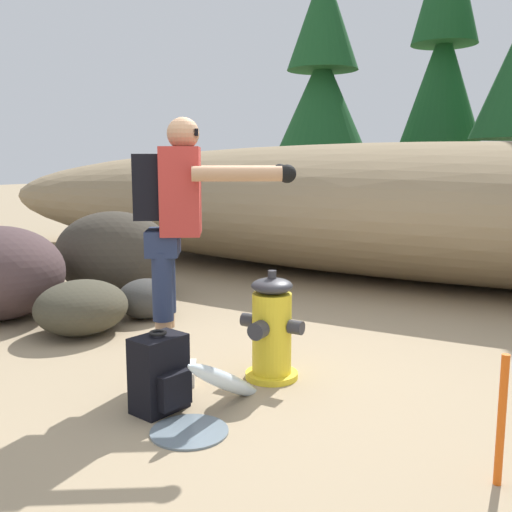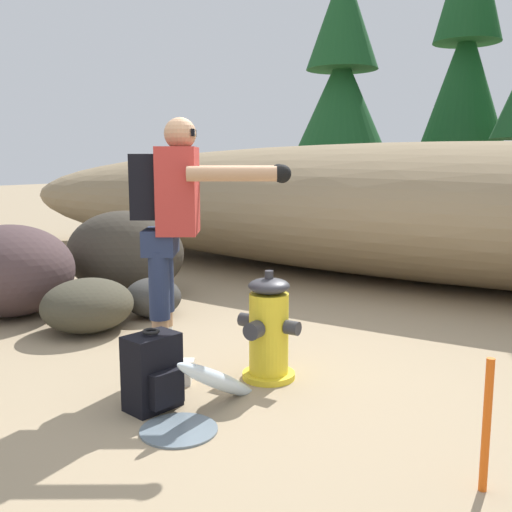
% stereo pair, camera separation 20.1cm
% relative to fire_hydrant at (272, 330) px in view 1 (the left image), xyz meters
% --- Properties ---
extents(ground_plane, '(56.00, 56.00, 0.04)m').
position_rel_fire_hydrant_xyz_m(ground_plane, '(-0.11, -0.17, -0.35)').
color(ground_plane, '#998466').
extents(dirt_embankment, '(13.91, 3.20, 1.64)m').
position_rel_fire_hydrant_xyz_m(dirt_embankment, '(-0.11, 3.95, 0.49)').
color(dirt_embankment, '#897556').
rests_on(dirt_embankment, ground_plane).
extents(fire_hydrant, '(0.44, 0.39, 0.72)m').
position_rel_fire_hydrant_xyz_m(fire_hydrant, '(0.00, 0.00, 0.00)').
color(fire_hydrant, yellow).
rests_on(fire_hydrant, ground_plane).
extents(hydrant_water_jet, '(0.42, 0.97, 0.51)m').
position_rel_fire_hydrant_xyz_m(hydrant_water_jet, '(0.00, -0.62, -0.20)').
color(hydrant_water_jet, silver).
rests_on(hydrant_water_jet, ground_plane).
extents(utility_worker, '(1.02, 0.86, 1.68)m').
position_rel_fire_hydrant_xyz_m(utility_worker, '(-0.50, -0.32, 0.74)').
color(utility_worker, beige).
rests_on(utility_worker, ground_plane).
extents(spare_backpack, '(0.32, 0.33, 0.47)m').
position_rel_fire_hydrant_xyz_m(spare_backpack, '(-0.31, -0.77, -0.11)').
color(spare_backpack, black).
rests_on(spare_backpack, ground_plane).
extents(boulder_mid, '(1.52, 1.36, 0.90)m').
position_rel_fire_hydrant_xyz_m(boulder_mid, '(-2.54, 1.27, 0.12)').
color(boulder_mid, '#38332A').
rests_on(boulder_mid, ground_plane).
extents(boulder_small, '(0.86, 0.91, 0.44)m').
position_rel_fire_hydrant_xyz_m(boulder_small, '(-1.84, 0.12, -0.11)').
color(boulder_small, '#3E3A2D').
rests_on(boulder_small, ground_plane).
extents(boulder_outlier, '(0.62, 0.63, 0.36)m').
position_rel_fire_hydrant_xyz_m(boulder_outlier, '(-1.71, 0.77, -0.15)').
color(boulder_outlier, '#353532').
rests_on(boulder_outlier, ground_plane).
extents(pine_tree_far_left, '(2.04, 2.04, 4.96)m').
position_rel_fire_hydrant_xyz_m(pine_tree_far_left, '(-2.83, 7.25, 2.42)').
color(pine_tree_far_left, '#47331E').
rests_on(pine_tree_far_left, ground_plane).
extents(pine_tree_left, '(1.95, 1.95, 6.10)m').
position_rel_fire_hydrant_xyz_m(pine_tree_left, '(-0.99, 8.85, 2.87)').
color(pine_tree_left, '#47331E').
rests_on(pine_tree_left, ground_plane).
extents(survey_stake, '(0.04, 0.04, 0.60)m').
position_rel_fire_hydrant_xyz_m(survey_stake, '(1.49, -0.65, -0.03)').
color(survey_stake, '#E55914').
rests_on(survey_stake, ground_plane).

